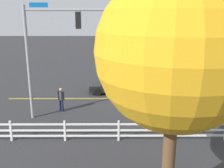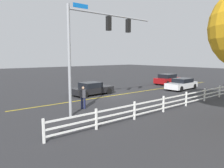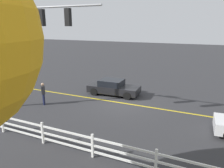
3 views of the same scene
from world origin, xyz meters
The scene contains 7 objects.
ground_plane centered at (0.00, 0.00, 0.00)m, with size 120.00×120.00×0.00m, color #2D2D30.
lane_center_stripe centered at (-4.00, 0.00, 0.00)m, with size 28.00×0.16×0.01m, color gold.
signal_assembly centered at (4.83, 3.94, 5.12)m, with size 7.44×0.37×7.28m.
car_0 centered at (1.45, -1.68, 0.63)m, with size 4.45×2.06×1.31m.
pedestrian centered at (5.21, 2.76, 0.93)m, with size 0.47×0.46×1.69m.
white_rail_fence centered at (-3.00, 7.18, 0.60)m, with size 26.10×0.10×1.15m.
tree_2 centered at (-0.25, 12.06, 5.50)m, with size 5.03×5.03×8.04m.
Camera 1 is at (1.74, 20.01, 6.68)m, focal length 41.78 mm.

